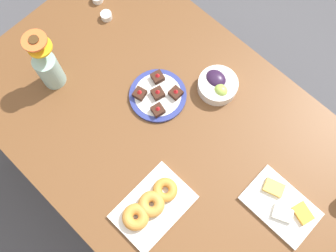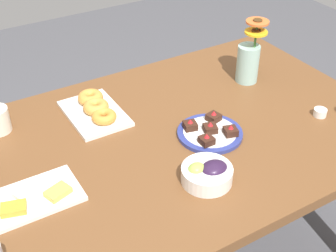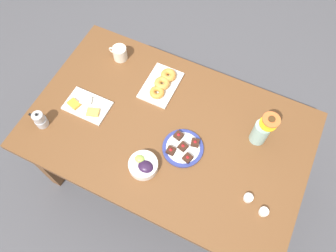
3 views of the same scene
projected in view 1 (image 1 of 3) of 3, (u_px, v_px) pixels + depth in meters
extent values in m
plane|color=#4C4C51|center=(168.00, 171.00, 2.14)|extent=(6.00, 6.00, 0.00)
cube|color=brown|center=(168.00, 131.00, 1.46)|extent=(1.60, 1.00, 0.04)
cube|color=brown|center=(7.00, 117.00, 1.88)|extent=(0.07, 0.07, 0.70)
cube|color=brown|center=(127.00, 15.00, 2.08)|extent=(0.07, 0.07, 0.70)
cylinder|color=white|center=(218.00, 86.00, 1.48)|extent=(0.16, 0.16, 0.05)
ellipsoid|color=#2D1938|center=(216.00, 79.00, 1.47)|extent=(0.09, 0.07, 0.04)
ellipsoid|color=#9EC14C|center=(221.00, 90.00, 1.45)|extent=(0.06, 0.05, 0.04)
cube|color=white|center=(280.00, 206.00, 1.34)|extent=(0.26, 0.17, 0.01)
cube|color=#EFB74C|center=(274.00, 188.00, 1.35)|extent=(0.08, 0.07, 0.02)
cube|color=white|center=(283.00, 214.00, 1.32)|extent=(0.08, 0.07, 0.02)
cube|color=orange|center=(303.00, 213.00, 1.32)|extent=(0.08, 0.07, 0.02)
cube|color=white|center=(153.00, 207.00, 1.34)|extent=(0.19, 0.28, 0.01)
torus|color=orange|center=(136.00, 217.00, 1.30)|extent=(0.10, 0.10, 0.04)
torus|color=gold|center=(151.00, 204.00, 1.32)|extent=(0.12, 0.12, 0.04)
torus|color=orange|center=(165.00, 190.00, 1.34)|extent=(0.10, 0.10, 0.03)
cylinder|color=white|center=(106.00, 16.00, 1.60)|extent=(0.05, 0.05, 0.03)
cylinder|color=maroon|center=(106.00, 14.00, 1.59)|extent=(0.04, 0.04, 0.01)
cylinder|color=navy|center=(158.00, 95.00, 1.48)|extent=(0.23, 0.23, 0.01)
cylinder|color=white|center=(158.00, 95.00, 1.48)|extent=(0.19, 0.19, 0.01)
cube|color=#381E14|center=(158.00, 77.00, 1.49)|extent=(0.05, 0.05, 0.02)
cone|color=red|center=(157.00, 75.00, 1.47)|extent=(0.02, 0.02, 0.01)
cube|color=#381E14|center=(176.00, 93.00, 1.47)|extent=(0.04, 0.04, 0.02)
cone|color=red|center=(176.00, 91.00, 1.45)|extent=(0.02, 0.02, 0.01)
cube|color=#381E14|center=(140.00, 94.00, 1.46)|extent=(0.05, 0.05, 0.02)
cone|color=red|center=(139.00, 92.00, 1.45)|extent=(0.02, 0.02, 0.01)
cube|color=#381E14|center=(158.00, 110.00, 1.44)|extent=(0.05, 0.05, 0.02)
cone|color=red|center=(158.00, 108.00, 1.42)|extent=(0.02, 0.02, 0.01)
cube|color=#381E14|center=(158.00, 93.00, 1.47)|extent=(0.05, 0.05, 0.02)
cone|color=red|center=(158.00, 91.00, 1.45)|extent=(0.02, 0.02, 0.01)
cylinder|color=#99C1B7|center=(50.00, 71.00, 1.44)|extent=(0.09, 0.09, 0.16)
cylinder|color=#3D702D|center=(39.00, 49.00, 1.33)|extent=(0.01, 0.01, 0.10)
cylinder|color=orange|center=(34.00, 41.00, 1.28)|extent=(0.09, 0.09, 0.01)
cylinder|color=#472D14|center=(34.00, 40.00, 1.27)|extent=(0.04, 0.04, 0.01)
cylinder|color=#3D702D|center=(43.00, 52.00, 1.35)|extent=(0.01, 0.01, 0.06)
cylinder|color=yellow|center=(40.00, 47.00, 1.31)|extent=(0.09, 0.09, 0.01)
cylinder|color=#472D14|center=(39.00, 46.00, 1.31)|extent=(0.04, 0.04, 0.01)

